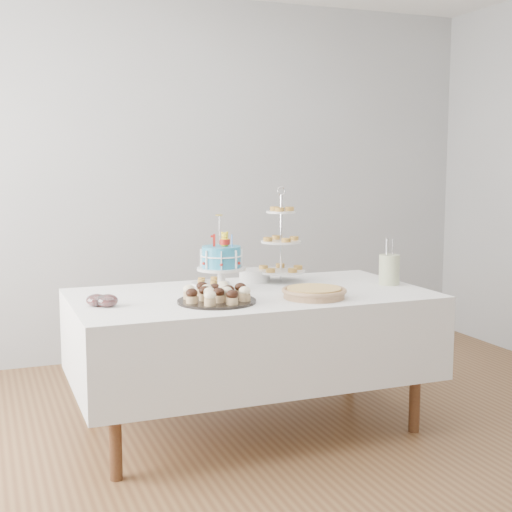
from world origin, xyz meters
name	(u,v)px	position (x,y,z in m)	size (l,w,h in m)	color
floor	(272,448)	(0.00, 0.00, 0.00)	(5.00, 5.00, 0.00)	brown
walls	(273,188)	(0.00, 0.00, 1.35)	(5.04, 4.04, 2.70)	#999B9E
table	(251,333)	(0.00, 0.30, 0.54)	(1.92, 1.02, 0.77)	white
birthday_cake	(221,270)	(-0.12, 0.44, 0.88)	(0.27, 0.27, 0.42)	silver
cupcake_tray	(217,294)	(-0.26, 0.11, 0.81)	(0.40, 0.40, 0.09)	black
pie	(314,292)	(0.25, 0.04, 0.80)	(0.34, 0.34, 0.05)	tan
tiered_stand	(281,242)	(0.30, 0.58, 1.01)	(0.29, 0.29, 0.56)	silver
plate_stack	(255,276)	(0.15, 0.63, 0.81)	(0.18, 0.18, 0.07)	silver
pastry_plate	(210,282)	(-0.12, 0.64, 0.78)	(0.22, 0.22, 0.03)	silver
jam_bowl_a	(97,300)	(-0.84, 0.24, 0.80)	(0.10, 0.10, 0.06)	silver
jam_bowl_b	(107,301)	(-0.79, 0.21, 0.80)	(0.11, 0.11, 0.06)	silver
utensil_pitcher	(389,268)	(0.84, 0.25, 0.86)	(0.13, 0.12, 0.27)	beige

